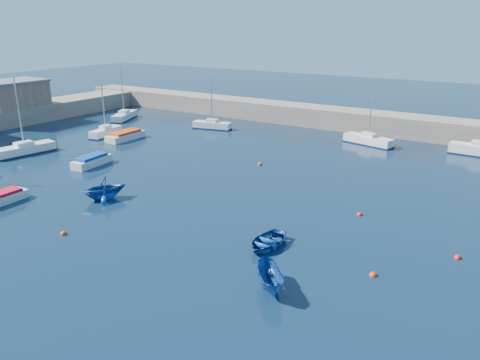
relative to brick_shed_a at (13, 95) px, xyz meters
The scene contains 20 objects.
ground 48.55m from the brick_shed_a, 29.74° to the right, with size 220.00×220.00×0.00m, color #0C2035.
back_wall 47.50m from the brick_shed_a, 27.65° to the left, with size 96.00×4.50×2.60m, color #7C6C5F.
brick_shed_a is the anchor object (origin of this frame).
sailboat_2 19.17m from the brick_shed_a, 30.78° to the right, with size 2.78×6.64×8.41m.
sailboat_3 17.44m from the brick_shed_a, ahead, with size 2.17×5.10×6.67m.
sailboat_4 15.51m from the brick_shed_a, 42.88° to the left, with size 3.94×6.23×7.96m.
sailboat_5 28.86m from the brick_shed_a, 24.90° to the left, with size 5.46×2.56×7.01m.
sailboat_6 49.23m from the brick_shed_a, 17.84° to the left, with size 6.21×3.05×7.89m.
sailboat_7 60.91m from the brick_shed_a, 15.91° to the left, with size 6.07×1.97×8.04m.
motorboat_0 34.36m from the brick_shed_a, 35.02° to the right, with size 1.60×4.15×0.92m.
motorboat_1 27.46m from the brick_shed_a, 18.36° to the right, with size 1.95×4.51×1.07m.
motorboat_2 20.87m from the brick_shed_a, ahead, with size 1.91×5.26×1.08m.
dinghy_center 52.11m from the brick_shed_a, 16.61° to the right, with size 2.58×3.61×0.75m, color navy.
dinghy_left 37.32m from the brick_shed_a, 23.02° to the right, with size 3.11×3.60×1.90m, color navy.
dinghy_right 56.03m from the brick_shed_a, 20.14° to the right, with size 1.26×3.34×1.29m, color navy.
buoy_0 42.73m from the brick_shed_a, 29.21° to the right, with size 0.46×0.46×0.46m, color red.
buoy_1 53.67m from the brick_shed_a, ahead, with size 0.41×0.41×0.41m, color red.
buoy_2 58.79m from the brick_shed_a, 14.56° to the right, with size 0.46×0.46×0.46m, color red.
buoy_3 40.37m from the brick_shed_a, ahead, with size 0.50×0.50×0.50m, color red.
buoy_4 61.44m from the brick_shed_a, ahead, with size 0.44×0.44×0.44m, color red.
Camera 1 is at (21.07, -14.82, 13.78)m, focal length 35.00 mm.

